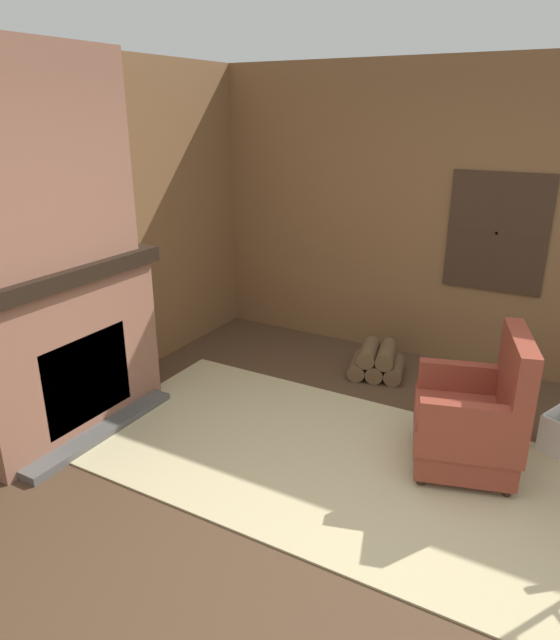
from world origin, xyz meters
The scene contains 9 objects.
ground_plane centered at (0.00, 0.00, 0.00)m, with size 14.00×14.00×0.00m, color #4C3523.
wood_panel_wall_left centered at (-2.61, 0.00, 1.34)m, with size 0.06×5.75×2.68m.
wood_panel_wall_back centered at (0.00, 2.60, 1.34)m, with size 5.75×0.09×2.68m.
fireplace_hearth centered at (-2.34, 0.00, 0.63)m, with size 0.67×1.57×1.26m.
chimney_breast centered at (-2.35, 0.00, 1.96)m, with size 0.40×1.30×1.40m.
area_rug centered at (-0.22, 0.53, 0.01)m, with size 3.98×1.81×0.01m.
armchair centered at (0.38, 0.91, 0.35)m, with size 0.82×0.84×0.96m.
firewood_stack centered at (-0.65, 1.95, 0.13)m, with size 0.55×0.51×0.29m.
storage_case centered at (-2.39, 0.28, 1.31)m, with size 0.14×0.22×0.12m.
Camera 1 is at (0.88, -2.53, 2.25)m, focal length 32.00 mm.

